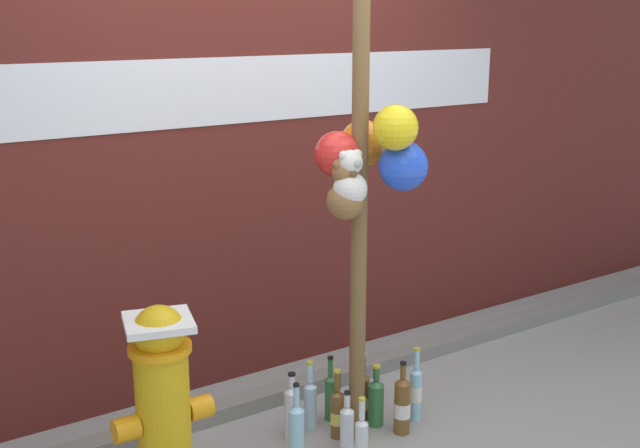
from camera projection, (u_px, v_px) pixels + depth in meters
name	position (u px, v px, depth m)	size (l,w,h in m)	color
building_wall	(236.00, 68.00, 4.22)	(10.00, 0.21, 3.42)	#561E19
curb_strip	(286.00, 391.00, 4.27)	(8.00, 0.12, 0.08)	slate
memorial_post	(366.00, 107.00, 3.46)	(0.47, 0.46, 2.86)	brown
fire_hydrant	(163.00, 399.00, 3.30)	(0.43, 0.33, 0.86)	gold
bottle_0	(416.00, 392.00, 4.01)	(0.06, 0.06, 0.39)	#93CCE0
bottle_1	(297.00, 432.00, 3.62)	(0.07, 0.07, 0.40)	#93CCE0
bottle_2	(337.00, 412.00, 3.85)	(0.06, 0.06, 0.35)	brown
bottle_3	(362.00, 394.00, 4.03)	(0.08, 0.08, 0.35)	brown
bottle_4	(347.00, 426.00, 3.76)	(0.07, 0.07, 0.29)	silver
bottle_5	(292.00, 411.00, 3.83)	(0.08, 0.08, 0.35)	silver
bottle_6	(402.00, 405.00, 3.89)	(0.08, 0.08, 0.37)	brown
bottle_7	(362.00, 439.00, 3.62)	(0.06, 0.06, 0.33)	silver
bottle_8	(330.00, 395.00, 4.02)	(0.06, 0.06, 0.34)	#337038
bottle_9	(310.00, 402.00, 3.94)	(0.06, 0.06, 0.35)	#B2DBEA
bottle_10	(376.00, 401.00, 3.97)	(0.08, 0.08, 0.32)	#337038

